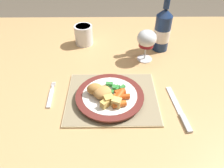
{
  "coord_description": "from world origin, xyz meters",
  "views": [
    {
      "loc": [
        -0.02,
        -0.75,
        1.27
      ],
      "look_at": [
        -0.01,
        -0.18,
        0.78
      ],
      "focal_mm": 35.0,
      "sensor_mm": 36.0,
      "label": 1
    }
  ],
  "objects_px": {
    "table_knife": "(180,112)",
    "fork": "(51,96)",
    "wine_glass": "(147,40)",
    "dining_table": "(115,79)",
    "bottle": "(162,30)",
    "dinner_plate": "(110,97)",
    "drinking_cup": "(84,34)"
  },
  "relations": [
    {
      "from": "bottle",
      "to": "drinking_cup",
      "type": "xyz_separation_m",
      "value": [
        -0.35,
        0.05,
        -0.05
      ]
    },
    {
      "from": "dinner_plate",
      "to": "bottle",
      "type": "xyz_separation_m",
      "value": [
        0.23,
        0.34,
        0.08
      ]
    },
    {
      "from": "table_knife",
      "to": "fork",
      "type": "bearing_deg",
      "value": 169.83
    },
    {
      "from": "dinner_plate",
      "to": "dining_table",
      "type": "bearing_deg",
      "value": 84.28
    },
    {
      "from": "dinner_plate",
      "to": "fork",
      "type": "bearing_deg",
      "value": 174.62
    },
    {
      "from": "dining_table",
      "to": "fork",
      "type": "xyz_separation_m",
      "value": [
        -0.23,
        -0.2,
        0.09
      ]
    },
    {
      "from": "dinner_plate",
      "to": "fork",
      "type": "distance_m",
      "value": 0.21
    },
    {
      "from": "wine_glass",
      "to": "drinking_cup",
      "type": "relative_size",
      "value": 1.5
    },
    {
      "from": "dining_table",
      "to": "table_knife",
      "type": "bearing_deg",
      "value": -52.93
    },
    {
      "from": "fork",
      "to": "table_knife",
      "type": "bearing_deg",
      "value": -10.17
    },
    {
      "from": "dining_table",
      "to": "bottle",
      "type": "xyz_separation_m",
      "value": [
        0.21,
        0.12,
        0.18
      ]
    },
    {
      "from": "fork",
      "to": "wine_glass",
      "type": "height_order",
      "value": "wine_glass"
    },
    {
      "from": "fork",
      "to": "dinner_plate",
      "type": "bearing_deg",
      "value": -5.38
    },
    {
      "from": "wine_glass",
      "to": "drinking_cup",
      "type": "height_order",
      "value": "wine_glass"
    },
    {
      "from": "drinking_cup",
      "to": "table_knife",
      "type": "bearing_deg",
      "value": -51.98
    },
    {
      "from": "fork",
      "to": "bottle",
      "type": "xyz_separation_m",
      "value": [
        0.44,
        0.32,
        0.09
      ]
    },
    {
      "from": "wine_glass",
      "to": "table_knife",
      "type": "bearing_deg",
      "value": -75.83
    },
    {
      "from": "wine_glass",
      "to": "bottle",
      "type": "height_order",
      "value": "bottle"
    },
    {
      "from": "fork",
      "to": "drinking_cup",
      "type": "height_order",
      "value": "drinking_cup"
    },
    {
      "from": "wine_glass",
      "to": "drinking_cup",
      "type": "bearing_deg",
      "value": 153.01
    },
    {
      "from": "fork",
      "to": "bottle",
      "type": "relative_size",
      "value": 0.52
    },
    {
      "from": "dinner_plate",
      "to": "table_knife",
      "type": "xyz_separation_m",
      "value": [
        0.23,
        -0.06,
        -0.01
      ]
    },
    {
      "from": "dining_table",
      "to": "table_knife",
      "type": "distance_m",
      "value": 0.35
    },
    {
      "from": "dining_table",
      "to": "bottle",
      "type": "relative_size",
      "value": 5.5
    },
    {
      "from": "dining_table",
      "to": "wine_glass",
      "type": "bearing_deg",
      "value": 14.73
    },
    {
      "from": "wine_glass",
      "to": "bottle",
      "type": "xyz_separation_m",
      "value": [
        0.08,
        0.09,
        -0.0
      ]
    },
    {
      "from": "table_knife",
      "to": "drinking_cup",
      "type": "distance_m",
      "value": 0.57
    },
    {
      "from": "table_knife",
      "to": "bottle",
      "type": "bearing_deg",
      "value": 89.62
    },
    {
      "from": "fork",
      "to": "bottle",
      "type": "height_order",
      "value": "bottle"
    },
    {
      "from": "dinner_plate",
      "to": "drinking_cup",
      "type": "relative_size",
      "value": 2.58
    },
    {
      "from": "dining_table",
      "to": "dinner_plate",
      "type": "xyz_separation_m",
      "value": [
        -0.02,
        -0.22,
        0.1
      ]
    },
    {
      "from": "dining_table",
      "to": "drinking_cup",
      "type": "xyz_separation_m",
      "value": [
        -0.14,
        0.17,
        0.13
      ]
    }
  ]
}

